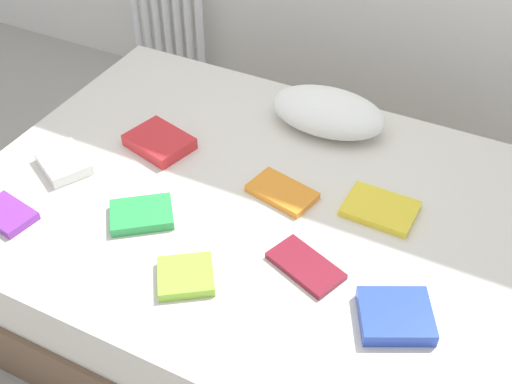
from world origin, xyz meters
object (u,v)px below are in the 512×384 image
at_px(textbook_maroon, 305,266).
at_px(textbook_orange, 282,192).
at_px(radiator, 167,24).
at_px(textbook_green, 142,214).
at_px(textbook_yellow, 380,209).
at_px(textbook_red, 159,142).
at_px(textbook_white, 64,163).
at_px(textbook_purple, 7,214).
at_px(textbook_lime, 185,276).
at_px(bed, 250,245).
at_px(pillow, 328,112).
at_px(textbook_blue, 395,316).

relative_size(textbook_maroon, textbook_orange, 1.03).
relative_size(radiator, textbook_green, 2.60).
bearing_deg(textbook_yellow, textbook_red, -176.66).
height_order(textbook_maroon, textbook_yellow, textbook_yellow).
relative_size(textbook_yellow, textbook_white, 1.18).
bearing_deg(radiator, textbook_red, -57.94).
xyz_separation_m(textbook_green, textbook_purple, (-0.41, -0.20, -0.00)).
xyz_separation_m(radiator, textbook_orange, (1.23, -1.14, 0.15)).
distance_m(textbook_white, textbook_purple, 0.30).
xyz_separation_m(textbook_white, textbook_purple, (0.00, -0.30, -0.01)).
xyz_separation_m(textbook_white, textbook_red, (0.25, 0.27, 0.00)).
bearing_deg(textbook_red, textbook_orange, 10.79).
bearing_deg(textbook_maroon, textbook_orange, 147.94).
bearing_deg(textbook_lime, textbook_purple, 148.56).
distance_m(textbook_green, textbook_red, 0.40).
bearing_deg(textbook_white, textbook_purple, -60.59).
height_order(radiator, textbook_green, radiator).
bearing_deg(bed, textbook_orange, 30.15).
height_order(textbook_green, textbook_white, textbook_white).
bearing_deg(textbook_green, textbook_purple, 169.04).
xyz_separation_m(radiator, textbook_maroon, (1.45, -1.42, 0.15)).
bearing_deg(textbook_red, textbook_maroon, -8.00).
bearing_deg(pillow, textbook_orange, -88.43).
bearing_deg(textbook_maroon, textbook_yellow, 91.16).
height_order(textbook_lime, textbook_purple, textbook_lime).
relative_size(textbook_lime, textbook_white, 0.83).
xyz_separation_m(textbook_maroon, textbook_yellow, (0.13, 0.35, 0.00)).
bearing_deg(textbook_red, radiator, 137.07).
xyz_separation_m(textbook_lime, textbook_purple, (-0.69, -0.04, -0.00)).
xyz_separation_m(radiator, textbook_yellow, (1.57, -1.07, 0.15)).
bearing_deg(textbook_yellow, textbook_blue, -65.23).
height_order(radiator, textbook_purple, radiator).
height_order(textbook_maroon, textbook_purple, textbook_purple).
height_order(radiator, textbook_white, radiator).
relative_size(textbook_yellow, textbook_purple, 1.26).
distance_m(bed, textbook_green, 0.47).
distance_m(textbook_lime, textbook_orange, 0.50).
bearing_deg(textbook_red, pillow, 53.05).
xyz_separation_m(textbook_maroon, textbook_orange, (-0.21, 0.28, 0.00)).
bearing_deg(textbook_purple, radiator, 114.95).
bearing_deg(pillow, textbook_green, -115.13).
bearing_deg(textbook_blue, textbook_red, 133.36).
height_order(textbook_yellow, textbook_orange, same).
xyz_separation_m(bed, textbook_orange, (0.10, 0.06, 0.27)).
relative_size(pillow, textbook_yellow, 1.94).
bearing_deg(pillow, textbook_blue, -56.33).
bearing_deg(textbook_orange, textbook_white, -151.54).
height_order(textbook_yellow, textbook_red, textbook_red).
height_order(textbook_green, textbook_orange, textbook_green).
height_order(radiator, textbook_orange, radiator).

